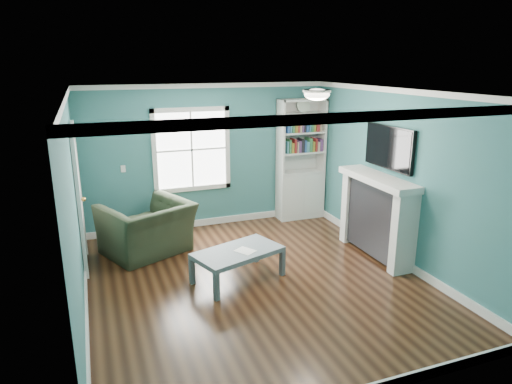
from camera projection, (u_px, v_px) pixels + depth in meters
name	position (u px, v px, depth m)	size (l,w,h in m)	color
floor	(256.00, 281.00, 6.38)	(5.00, 5.00, 0.00)	black
room_walls	(256.00, 171.00, 5.94)	(5.00, 5.00, 5.00)	#35747A
trim	(256.00, 197.00, 6.04)	(4.50, 5.00, 2.60)	white
window	(192.00, 150.00, 8.12)	(1.40, 0.06, 1.50)	white
bookshelf	(300.00, 171.00, 8.79)	(0.90, 0.35, 2.31)	silver
fireplace	(377.00, 217.00, 7.08)	(0.44, 1.58, 1.30)	black
tv	(389.00, 147.00, 6.82)	(0.06, 1.10, 0.65)	black
door	(79.00, 197.00, 6.60)	(0.12, 0.98, 2.17)	silver
ceiling_fixture	(317.00, 94.00, 6.07)	(0.38, 0.38, 0.15)	white
light_switch	(123.00, 169.00, 7.78)	(0.08, 0.01, 0.12)	white
recliner	(147.00, 220.00, 7.19)	(1.27, 0.82, 1.11)	#232C1B
coffee_table	(238.00, 254.00, 6.34)	(1.36, 1.01, 0.44)	#525C63
paper_sheet	(245.00, 251.00, 6.30)	(0.21, 0.26, 0.00)	white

